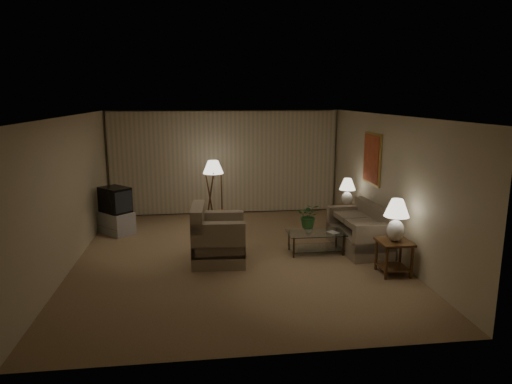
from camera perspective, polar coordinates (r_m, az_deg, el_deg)
ground at (r=8.95m, az=-2.51°, el=-8.02°), size 7.00×7.00×0.00m
room_shell at (r=10.01m, az=-3.20°, el=4.42°), size 6.04×7.02×2.72m
sofa at (r=9.47m, az=12.72°, el=-4.89°), size 1.71×0.99×0.72m
armchair at (r=8.57m, az=-4.70°, el=-5.95°), size 1.13×1.08×0.86m
side_table_near at (r=8.32m, az=16.88°, el=-7.11°), size 0.55×0.55×0.60m
side_table_far at (r=10.64m, az=11.21°, el=-2.77°), size 0.47×0.40×0.60m
table_lamp_near at (r=8.14m, az=17.14°, el=-2.94°), size 0.43×0.43×0.74m
table_lamp_far at (r=10.51m, az=11.34°, el=0.28°), size 0.37×0.37×0.63m
coffee_table at (r=9.13m, az=7.48°, el=-5.87°), size 1.12×0.61×0.41m
tv_cabinet at (r=10.79m, az=-17.03°, el=-3.67°), size 1.28×1.28×0.50m
crt_tv at (r=10.66m, az=-17.21°, el=-0.92°), size 1.12×1.12×0.56m
floor_lamp at (r=11.15m, az=-5.32°, el=0.22°), size 0.50×0.50×1.53m
ottoman at (r=10.80m, az=-4.38°, el=-3.51°), size 0.58×0.58×0.37m
vase at (r=9.04m, az=6.60°, el=-4.63°), size 0.16×0.16×0.15m
flowers at (r=8.95m, az=6.65°, el=-2.65°), size 0.53×0.48×0.49m
book at (r=9.07m, az=9.20°, el=-5.09°), size 0.24×0.27×0.02m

